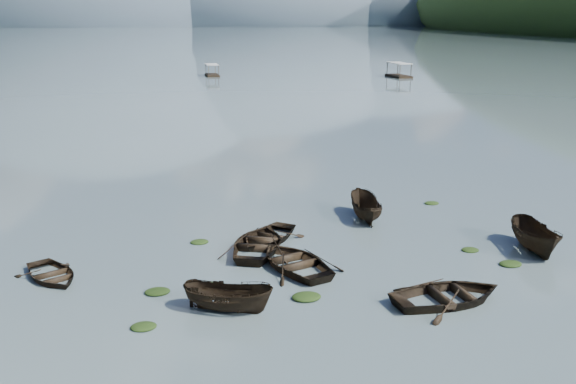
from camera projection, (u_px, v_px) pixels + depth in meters
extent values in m
plane|color=#4C5C5F|center=(352.00, 319.00, 25.36)|extent=(2400.00, 2400.00, 0.00)
ellipsoid|color=#475666|center=(105.00, 24.00, 861.19)|extent=(520.00, 520.00, 340.00)
ellipsoid|color=#475666|center=(252.00, 24.00, 901.82)|extent=(520.00, 520.00, 260.00)
ellipsoid|color=#475666|center=(374.00, 23.00, 938.38)|extent=(520.00, 520.00, 220.00)
imported|color=black|center=(52.00, 278.00, 29.32)|extent=(4.15, 4.62, 0.79)
imported|color=black|center=(259.00, 250.00, 32.91)|extent=(5.22, 6.05, 1.05)
imported|color=black|center=(228.00, 311.00, 26.10)|extent=(4.07, 2.93, 1.48)
imported|color=black|center=(295.00, 267.00, 30.60)|extent=(4.90, 5.79, 1.02)
imported|color=black|center=(448.00, 302.00, 26.91)|extent=(5.31, 4.06, 1.02)
imported|color=black|center=(534.00, 251.00, 32.74)|extent=(2.44, 4.68, 1.72)
imported|color=black|center=(268.00, 241.00, 34.21)|extent=(5.14, 5.33, 0.90)
imported|color=black|center=(365.00, 219.00, 37.92)|extent=(2.04, 4.31, 1.60)
ellipsoid|color=black|center=(144.00, 328.00, 24.69)|extent=(1.02, 0.83, 0.22)
ellipsoid|color=black|center=(157.00, 293.00, 27.79)|extent=(1.11, 0.88, 0.24)
ellipsoid|color=black|center=(306.00, 298.00, 27.24)|extent=(1.27, 1.01, 0.27)
ellipsoid|color=black|center=(470.00, 251.00, 32.77)|extent=(0.91, 0.76, 0.20)
ellipsoid|color=black|center=(510.00, 265.00, 30.90)|extent=(1.11, 0.88, 0.23)
ellipsoid|color=black|center=(210.00, 286.00, 28.46)|extent=(0.92, 0.74, 0.19)
ellipsoid|color=black|center=(199.00, 243.00, 33.92)|extent=(0.98, 0.81, 0.20)
ellipsoid|color=black|center=(432.00, 204.00, 40.92)|extent=(0.94, 0.75, 0.20)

